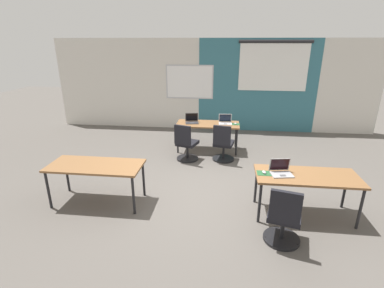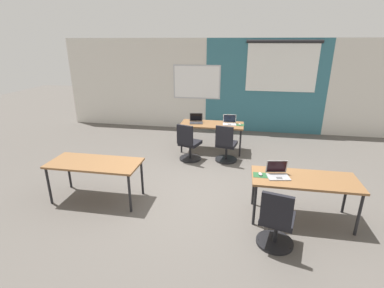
# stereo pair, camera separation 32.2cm
# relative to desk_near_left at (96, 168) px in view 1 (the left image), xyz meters

# --- Properties ---
(ground_plane) EXTENTS (24.00, 24.00, 0.00)m
(ground_plane) POSITION_rel_desk_near_left_xyz_m (1.75, 0.60, -0.66)
(ground_plane) COLOR #56514C
(back_wall_assembly) EXTENTS (10.00, 0.27, 2.80)m
(back_wall_assembly) POSITION_rel_desk_near_left_xyz_m (1.79, 4.80, 0.75)
(back_wall_assembly) COLOR silver
(back_wall_assembly) RESTS_ON ground
(desk_near_left) EXTENTS (1.60, 0.70, 0.72)m
(desk_near_left) POSITION_rel_desk_near_left_xyz_m (0.00, 0.00, 0.00)
(desk_near_left) COLOR brown
(desk_near_left) RESTS_ON ground
(desk_near_right) EXTENTS (1.60, 0.70, 0.72)m
(desk_near_right) POSITION_rel_desk_near_left_xyz_m (3.50, 0.00, 0.00)
(desk_near_right) COLOR brown
(desk_near_right) RESTS_ON ground
(desk_far_center) EXTENTS (1.60, 0.70, 0.72)m
(desk_far_center) POSITION_rel_desk_near_left_xyz_m (1.75, 2.80, 0.00)
(desk_far_center) COLOR brown
(desk_far_center) RESTS_ON ground
(laptop_far_left) EXTENTS (0.37, 0.32, 0.24)m
(laptop_far_left) POSITION_rel_desk_near_left_xyz_m (1.33, 2.83, 0.11)
(laptop_far_left) COLOR #333338
(laptop_far_left) RESTS_ON desk_far_center
(chair_far_left) EXTENTS (0.56, 0.61, 0.92)m
(chair_far_left) POSITION_rel_desk_near_left_xyz_m (1.29, 2.03, -0.28)
(chair_far_left) COLOR black
(chair_far_left) RESTS_ON ground
(laptop_far_right) EXTENTS (0.35, 0.29, 0.23)m
(laptop_far_right) POSITION_rel_desk_near_left_xyz_m (2.19, 2.85, 0.11)
(laptop_far_right) COLOR silver
(laptop_far_right) RESTS_ON desk_far_center
(mousepad_far_right) EXTENTS (0.22, 0.19, 0.00)m
(mousepad_far_right) POSITION_rel_desk_near_left_xyz_m (2.45, 2.81, 0.06)
(mousepad_far_right) COLOR #23512D
(mousepad_far_right) RESTS_ON desk_far_center
(mouse_far_right) EXTENTS (0.08, 0.11, 0.03)m
(mouse_far_right) POSITION_rel_desk_near_left_xyz_m (2.45, 2.81, 0.08)
(mouse_far_right) COLOR #B2B2B7
(mouse_far_right) RESTS_ON mousepad_far_right
(chair_far_right) EXTENTS (0.52, 0.57, 0.92)m
(chair_far_right) POSITION_rel_desk_near_left_xyz_m (2.16, 2.11, -0.28)
(chair_far_right) COLOR black
(chair_far_right) RESTS_ON ground
(laptop_near_right_inner) EXTENTS (0.37, 0.32, 0.24)m
(laptop_near_right_inner) POSITION_rel_desk_near_left_xyz_m (3.09, -0.00, 0.11)
(laptop_near_right_inner) COLOR #9E9EA3
(laptop_near_right_inner) RESTS_ON desk_near_right
(mousepad_near_right_inner) EXTENTS (0.22, 0.19, 0.00)m
(mousepad_near_right_inner) POSITION_rel_desk_near_left_xyz_m (2.83, -0.01, 0.06)
(mousepad_near_right_inner) COLOR #23512D
(mousepad_near_right_inner) RESTS_ON desk_near_right
(mouse_near_right_inner) EXTENTS (0.08, 0.11, 0.03)m
(mouse_near_right_inner) POSITION_rel_desk_near_left_xyz_m (2.83, -0.01, 0.08)
(mouse_near_right_inner) COLOR #B2B2B7
(mouse_near_right_inner) RESTS_ON mousepad_near_right_inner
(chair_near_right_inner) EXTENTS (0.53, 0.59, 0.92)m
(chair_near_right_inner) POSITION_rel_desk_near_left_xyz_m (3.03, -0.77, -0.28)
(chair_near_right_inner) COLOR black
(chair_near_right_inner) RESTS_ON ground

